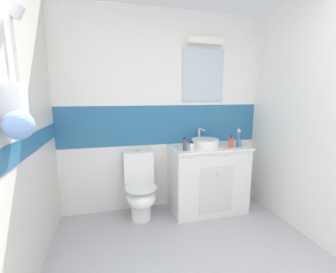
{
  "coord_description": "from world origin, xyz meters",
  "views": [
    {
      "loc": [
        -0.66,
        -0.4,
        1.48
      ],
      "look_at": [
        -0.06,
        1.96,
        1.03
      ],
      "focal_mm": 24.08,
      "sensor_mm": 36.0,
      "label": 1
    }
  ],
  "objects": [
    {
      "name": "soap_dispenser",
      "position": [
        0.74,
        2.01,
        0.91
      ],
      "size": [
        0.06,
        0.06,
        0.16
      ],
      "color": "#D84C33",
      "rests_on": "vanity_cabinet"
    },
    {
      "name": "toothbrush_cup",
      "position": [
        0.85,
        2.02,
        0.91
      ],
      "size": [
        0.06,
        0.06,
        0.23
      ],
      "color": "#4C7299",
      "rests_on": "vanity_cabinet"
    },
    {
      "name": "deodorant_spray_can",
      "position": [
        0.15,
        1.99,
        0.92
      ],
      "size": [
        0.05,
        0.05,
        0.16
      ],
      "color": "#4C4C51",
      "rests_on": "vanity_cabinet"
    },
    {
      "name": "wall_back_tiled",
      "position": [
        0.01,
        2.45,
        1.26
      ],
      "size": [
        3.2,
        0.2,
        2.5
      ],
      "color": "white",
      "rests_on": "ground_plane"
    },
    {
      "name": "sink_basin",
      "position": [
        0.46,
        2.14,
        0.9
      ],
      "size": [
        0.34,
        0.38,
        0.21
      ],
      "color": "white",
      "rests_on": "vanity_cabinet"
    },
    {
      "name": "lotion_bottle_short",
      "position": [
        0.23,
        1.98,
        0.9
      ],
      "size": [
        0.05,
        0.05,
        0.1
      ],
      "color": "white",
      "rests_on": "vanity_cabinet"
    },
    {
      "name": "ground_plane",
      "position": [
        0.0,
        1.2,
        -0.02
      ],
      "size": [
        3.2,
        3.48,
        0.04
      ],
      "primitive_type": "cube",
      "color": "#B2B2B7"
    },
    {
      "name": "vanity_cabinet",
      "position": [
        0.51,
        2.15,
        0.43
      ],
      "size": [
        0.95,
        0.53,
        0.85
      ],
      "color": "white",
      "rests_on": "ground_plane"
    },
    {
      "name": "toilet",
      "position": [
        -0.36,
        2.16,
        0.37
      ],
      "size": [
        0.37,
        0.5,
        0.81
      ],
      "color": "white",
      "rests_on": "ground_plane"
    }
  ]
}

